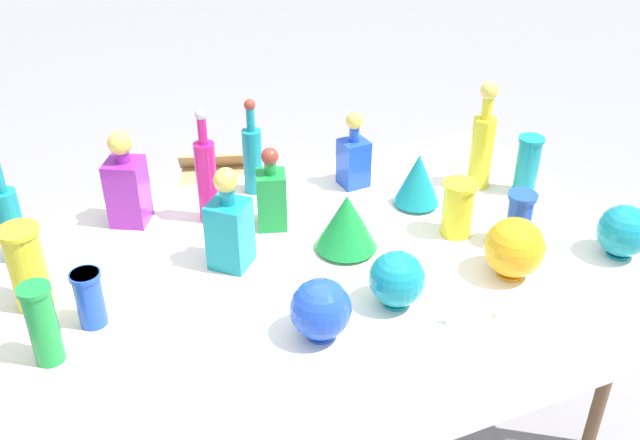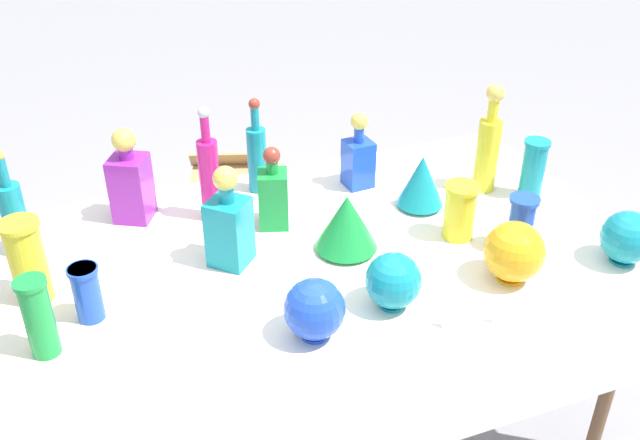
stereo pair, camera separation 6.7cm
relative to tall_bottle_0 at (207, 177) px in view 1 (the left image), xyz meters
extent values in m
plane|color=gray|center=(0.25, -0.29, -0.91)|extent=(40.00, 40.00, 0.00)
cube|color=white|center=(0.25, -0.29, -0.16)|extent=(1.81, 1.06, 0.03)
cube|color=white|center=(0.25, -0.82, -0.31)|extent=(1.81, 0.01, 0.32)
cylinder|color=brown|center=(1.06, -0.72, -0.54)|extent=(0.04, 0.04, 0.73)
cylinder|color=brown|center=(-0.56, 0.14, -0.54)|extent=(0.04, 0.04, 0.73)
cylinder|color=brown|center=(1.06, 0.14, -0.54)|extent=(0.04, 0.04, 0.73)
cylinder|color=#C61972|center=(0.00, 0.00, -0.02)|extent=(0.06, 0.06, 0.26)
cylinder|color=#C61972|center=(0.00, 0.00, 0.15)|extent=(0.03, 0.03, 0.08)
sphere|color=#B2B2B7|center=(0.00, 0.00, 0.21)|extent=(0.04, 0.04, 0.04)
cylinder|color=yellow|center=(0.89, -0.14, -0.03)|extent=(0.08, 0.08, 0.25)
cylinder|color=yellow|center=(0.89, -0.14, 0.14)|extent=(0.03, 0.03, 0.08)
sphere|color=gold|center=(0.89, -0.14, 0.19)|extent=(0.06, 0.06, 0.06)
cylinder|color=teal|center=(0.19, 0.12, -0.04)|extent=(0.06, 0.06, 0.22)
cylinder|color=teal|center=(0.19, 0.12, 0.11)|extent=(0.03, 0.03, 0.08)
sphere|color=maroon|center=(0.19, 0.12, 0.16)|extent=(0.04, 0.04, 0.04)
cylinder|color=teal|center=(-0.56, 0.01, -0.04)|extent=(0.07, 0.07, 0.22)
cube|color=purple|center=(-0.23, 0.09, -0.04)|extent=(0.15, 0.15, 0.21)
cylinder|color=purple|center=(-0.23, 0.09, 0.08)|extent=(0.04, 0.04, 0.04)
sphere|color=gold|center=(-0.23, 0.09, 0.12)|extent=(0.07, 0.07, 0.07)
cube|color=teal|center=(-0.01, -0.26, -0.05)|extent=(0.15, 0.15, 0.20)
cylinder|color=teal|center=(-0.01, -0.26, 0.08)|extent=(0.04, 0.04, 0.05)
sphere|color=gold|center=(-0.01, -0.26, 0.12)|extent=(0.07, 0.07, 0.07)
cube|color=#198C38|center=(0.17, -0.11, -0.06)|extent=(0.11, 0.11, 0.18)
cylinder|color=#198C38|center=(0.17, -0.11, 0.05)|extent=(0.04, 0.04, 0.04)
sphere|color=maroon|center=(0.17, -0.11, 0.09)|extent=(0.05, 0.05, 0.05)
cube|color=blue|center=(0.51, 0.03, -0.07)|extent=(0.09, 0.09, 0.16)
cylinder|color=blue|center=(0.51, 0.03, 0.04)|extent=(0.03, 0.03, 0.06)
sphere|color=gold|center=(0.51, 0.03, 0.09)|extent=(0.06, 0.06, 0.06)
cylinder|color=blue|center=(0.79, -0.49, -0.06)|extent=(0.07, 0.07, 0.17)
cylinder|color=blue|center=(0.79, -0.49, 0.02)|extent=(0.09, 0.09, 0.01)
cylinder|color=yellow|center=(0.66, -0.37, -0.06)|extent=(0.09, 0.09, 0.17)
cylinder|color=yellow|center=(0.66, -0.37, 0.02)|extent=(0.11, 0.11, 0.01)
cylinder|color=yellow|center=(-0.54, -0.24, -0.03)|extent=(0.09, 0.09, 0.24)
cylinder|color=yellow|center=(-0.54, -0.24, 0.08)|extent=(0.10, 0.10, 0.01)
cylinder|color=#198C38|center=(-0.52, -0.47, -0.04)|extent=(0.07, 0.07, 0.21)
cylinder|color=#198C38|center=(-0.52, -0.47, 0.06)|extent=(0.08, 0.08, 0.01)
cylinder|color=teal|center=(1.01, -0.24, -0.05)|extent=(0.08, 0.08, 0.20)
cylinder|color=teal|center=(1.01, -0.24, 0.04)|extent=(0.08, 0.08, 0.01)
cylinder|color=blue|center=(-0.41, -0.37, -0.07)|extent=(0.07, 0.07, 0.15)
cylinder|color=blue|center=(-0.41, -0.37, 0.00)|extent=(0.08, 0.08, 0.01)
cylinder|color=#198C38|center=(0.32, -0.32, -0.14)|extent=(0.09, 0.09, 0.01)
cone|color=#198C38|center=(0.32, -0.32, -0.05)|extent=(0.18, 0.18, 0.17)
cylinder|color=teal|center=(0.64, -0.17, -0.14)|extent=(0.08, 0.08, 0.01)
cone|color=teal|center=(0.64, -0.17, -0.05)|extent=(0.15, 0.15, 0.17)
cylinder|color=teal|center=(0.33, -0.60, -0.15)|extent=(0.07, 0.07, 0.01)
sphere|color=teal|center=(0.33, -0.60, -0.07)|extent=(0.15, 0.15, 0.15)
cylinder|color=teal|center=(1.03, -0.66, -0.15)|extent=(0.07, 0.07, 0.01)
sphere|color=teal|center=(1.03, -0.66, -0.07)|extent=(0.15, 0.15, 0.15)
cylinder|color=orange|center=(0.69, -0.61, -0.15)|extent=(0.08, 0.08, 0.01)
sphere|color=orange|center=(0.69, -0.61, -0.06)|extent=(0.17, 0.17, 0.17)
cylinder|color=blue|center=(0.10, -0.64, -0.15)|extent=(0.07, 0.07, 0.01)
sphere|color=blue|center=(0.10, -0.64, -0.06)|extent=(0.15, 0.15, 0.15)
cube|color=white|center=(0.57, -0.75, -0.13)|extent=(0.06, 0.02, 0.03)
cube|color=white|center=(0.44, -0.73, -0.13)|extent=(0.06, 0.03, 0.04)
cube|color=tan|center=(0.30, 0.94, -0.72)|extent=(0.49, 0.43, 0.38)
cube|color=tan|center=(0.30, 1.03, -0.49)|extent=(0.37, 0.18, 0.09)
camera|label=1|loc=(-0.43, -1.89, 1.02)|focal=40.00mm
camera|label=2|loc=(-0.37, -1.91, 1.02)|focal=40.00mm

